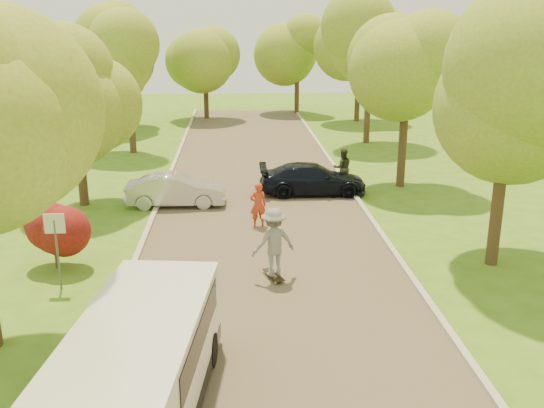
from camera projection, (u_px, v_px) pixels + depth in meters
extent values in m
plane|color=#446C19|center=(281.00, 359.00, 13.28)|extent=(100.00, 100.00, 0.00)
cube|color=#4C4438|center=(263.00, 235.00, 20.91)|extent=(8.00, 60.00, 0.01)
cube|color=#B2AD9E|center=(145.00, 236.00, 20.65)|extent=(0.18, 60.00, 0.12)
cube|color=#B2AD9E|center=(379.00, 231.00, 21.14)|extent=(0.18, 60.00, 0.12)
cylinder|color=#59595E|center=(58.00, 255.00, 16.45)|extent=(0.06, 0.06, 2.00)
cube|color=white|center=(54.00, 224.00, 16.19)|extent=(0.55, 0.04, 0.55)
cylinder|color=#382619|center=(57.00, 257.00, 18.05)|extent=(0.12, 0.12, 0.70)
sphere|color=#590F0F|center=(54.00, 233.00, 17.83)|extent=(1.70, 1.70, 1.70)
cylinder|color=#382619|center=(81.00, 167.00, 23.85)|extent=(0.36, 0.36, 3.15)
sphere|color=olive|center=(74.00, 94.00, 23.02)|extent=(4.20, 4.20, 4.20)
sphere|color=olive|center=(90.00, 77.00, 22.88)|extent=(3.15, 3.15, 3.15)
cylinder|color=#382619|center=(131.00, 118.00, 33.32)|extent=(0.36, 0.36, 3.83)
sphere|color=olive|center=(127.00, 56.00, 32.34)|extent=(4.80, 4.80, 4.80)
sphere|color=olive|center=(140.00, 42.00, 32.17)|extent=(3.60, 3.60, 3.60)
cylinder|color=#382619|center=(498.00, 204.00, 17.90)|extent=(0.36, 0.36, 3.83)
sphere|color=olive|center=(511.00, 87.00, 16.90)|extent=(5.00, 5.00, 5.00)
sphere|color=olive|center=(540.00, 59.00, 16.73)|extent=(3.75, 3.75, 3.75)
cylinder|color=#382619|center=(402.00, 149.00, 26.53)|extent=(0.36, 0.36, 3.38)
sphere|color=olive|center=(407.00, 79.00, 25.65)|extent=(4.40, 4.40, 4.40)
sphere|color=olive|center=(423.00, 63.00, 25.50)|extent=(3.30, 3.30, 3.30)
cylinder|color=#382619|center=(368.00, 109.00, 36.01)|extent=(0.36, 0.36, 4.05)
sphere|color=olive|center=(370.00, 47.00, 34.96)|extent=(5.20, 5.20, 5.20)
sphere|color=olive|center=(384.00, 33.00, 34.78)|extent=(3.90, 3.90, 3.90)
cylinder|color=#382619|center=(114.00, 102.00, 40.85)|extent=(0.36, 0.36, 3.60)
sphere|color=olive|center=(111.00, 52.00, 39.88)|extent=(5.00, 5.00, 5.00)
sphere|color=olive|center=(121.00, 40.00, 39.71)|extent=(3.75, 3.75, 3.75)
cylinder|color=#382619|center=(358.00, 95.00, 43.74)|extent=(0.36, 0.36, 3.83)
sphere|color=olive|center=(359.00, 46.00, 42.74)|extent=(5.00, 5.00, 5.00)
sphere|color=olive|center=(370.00, 35.00, 42.57)|extent=(3.75, 3.75, 3.75)
cylinder|color=#382619|center=(206.00, 96.00, 45.06)|extent=(0.36, 0.36, 3.38)
sphere|color=olive|center=(205.00, 53.00, 44.14)|extent=(4.80, 4.80, 4.80)
sphere|color=olive|center=(214.00, 42.00, 43.98)|extent=(3.60, 3.60, 3.60)
cylinder|color=#382619|center=(297.00, 91.00, 47.35)|extent=(0.36, 0.36, 3.60)
sphere|color=olive|center=(297.00, 47.00, 46.39)|extent=(5.00, 5.00, 5.00)
sphere|color=olive|center=(307.00, 37.00, 46.21)|extent=(3.75, 3.75, 3.75)
cube|color=white|center=(142.00, 363.00, 11.07)|extent=(2.73, 5.56, 1.84)
cube|color=black|center=(144.00, 400.00, 11.29)|extent=(2.77, 5.67, 0.33)
cube|color=black|center=(144.00, 334.00, 11.20)|extent=(2.58, 4.01, 0.61)
cylinder|color=black|center=(122.00, 347.00, 13.04)|extent=(0.35, 0.76, 0.73)
cylinder|color=black|center=(209.00, 350.00, 12.93)|extent=(0.35, 0.76, 0.73)
imported|color=#AFAFB4|center=(176.00, 190.00, 24.02)|extent=(3.92, 1.40, 1.29)
imported|color=black|center=(313.00, 179.00, 25.65)|extent=(4.53, 1.88, 1.31)
cube|color=black|center=(273.00, 275.00, 17.35)|extent=(0.62, 1.06, 0.02)
cylinder|color=#BFCC4C|center=(271.00, 272.00, 17.73)|extent=(0.06, 0.09, 0.08)
cylinder|color=#BFCC4C|center=(266.00, 273.00, 17.66)|extent=(0.06, 0.09, 0.08)
cylinder|color=#BFCC4C|center=(282.00, 281.00, 17.09)|extent=(0.06, 0.09, 0.08)
cylinder|color=#BFCC4C|center=(276.00, 282.00, 17.02)|extent=(0.06, 0.09, 0.08)
imported|color=slate|center=(274.00, 242.00, 17.06)|extent=(1.46, 1.14, 1.99)
imported|color=#B4331B|center=(258.00, 205.00, 21.54)|extent=(0.64, 0.46, 1.62)
imported|color=#323721|center=(343.00, 168.00, 26.70)|extent=(0.87, 0.70, 1.73)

